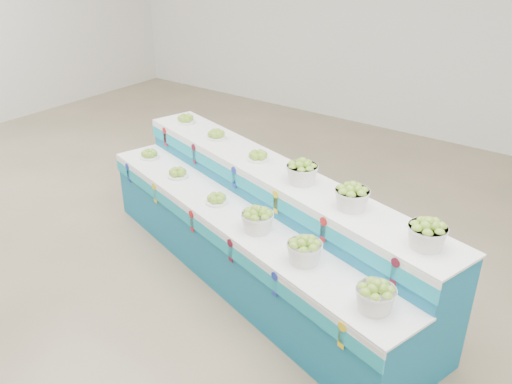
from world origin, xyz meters
TOP-DOWN VIEW (x-y plane):
  - ground at (0.00, 0.00)m, footprint 10.00×10.00m
  - display_stand at (0.99, 0.50)m, footprint 3.96×2.02m
  - plate_lower_left at (-0.61, 0.72)m, footprint 0.26×0.26m
  - plate_lower_mid at (-0.02, 0.55)m, footprint 0.26×0.26m
  - plate_lower_right at (0.65, 0.35)m, footprint 0.26×0.26m
  - basket_lower_left at (1.24, 0.18)m, footprint 0.33×0.33m
  - basket_lower_mid at (1.79, 0.02)m, footprint 0.33×0.33m
  - basket_lower_right at (2.45, -0.17)m, footprint 0.33×0.33m
  - plate_upper_left at (-0.48, 1.17)m, footprint 0.26×0.26m
  - plate_upper_mid at (0.11, 1.00)m, footprint 0.26×0.26m
  - plate_upper_right at (0.78, 0.81)m, footprint 0.26×0.26m
  - basket_upper_left at (1.37, 0.64)m, footprint 0.33×0.33m
  - basket_upper_mid at (1.92, 0.48)m, footprint 0.33×0.33m
  - basket_upper_right at (2.58, 0.29)m, footprint 0.33×0.33m

SIDE VIEW (x-z plane):
  - ground at x=0.00m, z-range 0.00..0.00m
  - display_stand at x=0.99m, z-range 0.00..1.02m
  - plate_lower_left at x=-0.61m, z-range 0.72..0.82m
  - plate_lower_mid at x=-0.02m, z-range 0.72..0.82m
  - plate_lower_right at x=0.65m, z-range 0.72..0.82m
  - basket_lower_left at x=1.24m, z-range 0.72..0.92m
  - basket_lower_mid at x=1.79m, z-range 0.72..0.92m
  - basket_lower_right at x=2.45m, z-range 0.72..0.92m
  - plate_upper_left at x=-0.48m, z-range 1.02..1.12m
  - plate_upper_mid at x=0.11m, z-range 1.02..1.12m
  - plate_upper_right at x=0.78m, z-range 1.02..1.12m
  - basket_upper_left at x=1.37m, z-range 1.02..1.22m
  - basket_upper_mid at x=1.92m, z-range 1.02..1.22m
  - basket_upper_right at x=2.58m, z-range 1.02..1.22m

